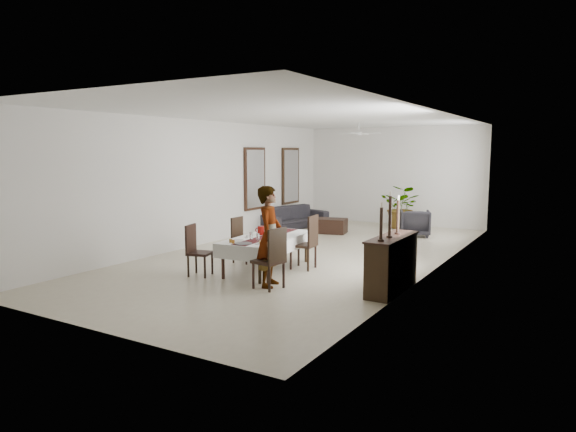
% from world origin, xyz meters
% --- Properties ---
extents(floor, '(6.00, 12.00, 0.00)m').
position_xyz_m(floor, '(0.00, 0.00, 0.00)').
color(floor, beige).
rests_on(floor, ground).
extents(ceiling, '(6.00, 12.00, 0.02)m').
position_xyz_m(ceiling, '(0.00, 0.00, 3.20)').
color(ceiling, white).
rests_on(ceiling, wall_back).
extents(wall_back, '(6.00, 0.02, 3.20)m').
position_xyz_m(wall_back, '(0.00, 6.00, 1.60)').
color(wall_back, white).
rests_on(wall_back, floor).
extents(wall_front, '(6.00, 0.02, 3.20)m').
position_xyz_m(wall_front, '(0.00, -6.00, 1.60)').
color(wall_front, white).
rests_on(wall_front, floor).
extents(wall_left, '(0.02, 12.00, 3.20)m').
position_xyz_m(wall_left, '(-3.00, 0.00, 1.60)').
color(wall_left, white).
rests_on(wall_left, floor).
extents(wall_right, '(0.02, 12.00, 3.20)m').
position_xyz_m(wall_right, '(3.00, 0.00, 1.60)').
color(wall_right, white).
rests_on(wall_right, floor).
extents(dining_table_top, '(1.08, 2.24, 0.05)m').
position_xyz_m(dining_table_top, '(0.06, -1.80, 0.66)').
color(dining_table_top, black).
rests_on(dining_table_top, table_leg_fl).
extents(table_leg_fl, '(0.07, 0.07, 0.63)m').
position_xyz_m(table_leg_fl, '(-0.25, -2.86, 0.32)').
color(table_leg_fl, black).
rests_on(table_leg_fl, floor).
extents(table_leg_fr, '(0.07, 0.07, 0.63)m').
position_xyz_m(table_leg_fr, '(0.54, -2.79, 0.32)').
color(table_leg_fr, black).
rests_on(table_leg_fr, floor).
extents(table_leg_bl, '(0.07, 0.07, 0.63)m').
position_xyz_m(table_leg_bl, '(-0.42, -0.80, 0.32)').
color(table_leg_bl, black).
rests_on(table_leg_bl, floor).
extents(table_leg_br, '(0.07, 0.07, 0.63)m').
position_xyz_m(table_leg_br, '(0.38, -0.73, 0.32)').
color(table_leg_br, black).
rests_on(table_leg_br, floor).
extents(tablecloth_top, '(1.25, 2.42, 0.01)m').
position_xyz_m(tablecloth_top, '(0.06, -1.80, 0.68)').
color(tablecloth_top, silver).
rests_on(tablecloth_top, dining_table_top).
extents(tablecloth_drape_left, '(0.19, 2.33, 0.27)m').
position_xyz_m(tablecloth_drape_left, '(-0.47, -1.84, 0.55)').
color(tablecloth_drape_left, white).
rests_on(tablecloth_drape_left, dining_table_top).
extents(tablecloth_drape_right, '(0.19, 2.33, 0.27)m').
position_xyz_m(tablecloth_drape_right, '(0.59, -1.75, 0.55)').
color(tablecloth_drape_right, white).
rests_on(tablecloth_drape_right, dining_table_top).
extents(tablecloth_drape_near, '(1.07, 0.09, 0.27)m').
position_xyz_m(tablecloth_drape_near, '(0.15, -2.96, 0.55)').
color(tablecloth_drape_near, silver).
rests_on(tablecloth_drape_near, dining_table_top).
extents(tablecloth_drape_far, '(1.07, 0.09, 0.27)m').
position_xyz_m(tablecloth_drape_far, '(-0.03, -0.63, 0.55)').
color(tablecloth_drape_far, silver).
rests_on(tablecloth_drape_far, dining_table_top).
extents(table_runner, '(0.50, 2.29, 0.00)m').
position_xyz_m(table_runner, '(0.06, -1.80, 0.69)').
color(table_runner, '#53171A').
rests_on(table_runner, tablecloth_top).
extents(red_pitcher, '(0.15, 0.15, 0.18)m').
position_xyz_m(red_pitcher, '(-0.17, -1.68, 0.78)').
color(red_pitcher, maroon).
rests_on(red_pitcher, tablecloth_top).
extents(pitcher_handle, '(0.11, 0.03, 0.11)m').
position_xyz_m(pitcher_handle, '(-0.25, -1.68, 0.78)').
color(pitcher_handle, maroon).
rests_on(pitcher_handle, red_pitcher).
extents(wine_glass_near, '(0.06, 0.06, 0.15)m').
position_xyz_m(wine_glass_near, '(0.22, -2.37, 0.77)').
color(wine_glass_near, white).
rests_on(wine_glass_near, tablecloth_top).
extents(wine_glass_mid, '(0.06, 0.06, 0.15)m').
position_xyz_m(wine_glass_mid, '(0.01, -2.30, 0.77)').
color(wine_glass_mid, white).
rests_on(wine_glass_mid, tablecloth_top).
extents(wine_glass_far, '(0.06, 0.06, 0.15)m').
position_xyz_m(wine_glass_far, '(0.10, -1.75, 0.77)').
color(wine_glass_far, white).
rests_on(wine_glass_far, tablecloth_top).
extents(teacup_right, '(0.08, 0.08, 0.05)m').
position_xyz_m(teacup_right, '(0.38, -2.32, 0.72)').
color(teacup_right, white).
rests_on(teacup_right, saucer_right).
extents(saucer_right, '(0.14, 0.14, 0.01)m').
position_xyz_m(saucer_right, '(0.38, -2.32, 0.70)').
color(saucer_right, silver).
rests_on(saucer_right, tablecloth_top).
extents(teacup_left, '(0.08, 0.08, 0.05)m').
position_xyz_m(teacup_left, '(-0.18, -2.13, 0.72)').
color(teacup_left, silver).
rests_on(teacup_left, saucer_left).
extents(saucer_left, '(0.14, 0.14, 0.01)m').
position_xyz_m(saucer_left, '(-0.18, -2.13, 0.70)').
color(saucer_left, silver).
rests_on(saucer_left, tablecloth_top).
extents(plate_near_right, '(0.22, 0.22, 0.01)m').
position_xyz_m(plate_near_right, '(0.42, -2.59, 0.70)').
color(plate_near_right, white).
rests_on(plate_near_right, tablecloth_top).
extents(bread_near_right, '(0.08, 0.08, 0.08)m').
position_xyz_m(bread_near_right, '(0.42, -2.59, 0.72)').
color(bread_near_right, tan).
rests_on(bread_near_right, plate_near_right).
extents(plate_near_left, '(0.22, 0.22, 0.01)m').
position_xyz_m(plate_near_left, '(-0.16, -2.50, 0.70)').
color(plate_near_left, white).
rests_on(plate_near_left, tablecloth_top).
extents(plate_far_left, '(0.22, 0.22, 0.01)m').
position_xyz_m(plate_far_left, '(-0.27, -1.32, 0.70)').
color(plate_far_left, white).
rests_on(plate_far_left, tablecloth_top).
extents(serving_tray, '(0.33, 0.33, 0.02)m').
position_xyz_m(serving_tray, '(0.14, -2.74, 0.70)').
color(serving_tray, '#444449').
rests_on(serving_tray, tablecloth_top).
extents(jam_jar_a, '(0.06, 0.06, 0.07)m').
position_xyz_m(jam_jar_a, '(-0.06, -2.79, 0.72)').
color(jam_jar_a, '#995516').
rests_on(jam_jar_a, tablecloth_top).
extents(jam_jar_b, '(0.06, 0.06, 0.07)m').
position_xyz_m(jam_jar_b, '(-0.15, -2.74, 0.72)').
color(jam_jar_b, '#905E14').
rests_on(jam_jar_b, tablecloth_top).
extents(fruit_basket, '(0.27, 0.27, 0.09)m').
position_xyz_m(fruit_basket, '(0.09, -1.57, 0.74)').
color(fruit_basket, brown).
rests_on(fruit_basket, tablecloth_top).
extents(fruit_red, '(0.08, 0.08, 0.08)m').
position_xyz_m(fruit_red, '(0.12, -1.55, 0.80)').
color(fruit_red, '#A12C10').
rests_on(fruit_red, fruit_basket).
extents(fruit_green, '(0.07, 0.07, 0.07)m').
position_xyz_m(fruit_green, '(0.05, -1.54, 0.80)').
color(fruit_green, olive).
rests_on(fruit_green, fruit_basket).
extents(chair_right_near_seat, '(0.53, 0.53, 0.05)m').
position_xyz_m(chair_right_near_seat, '(0.85, -2.99, 0.48)').
color(chair_right_near_seat, black).
rests_on(chair_right_near_seat, chair_right_near_leg_fl).
extents(chair_right_near_leg_fl, '(0.05, 0.05, 0.46)m').
position_xyz_m(chair_right_near_leg_fl, '(1.01, -3.20, 0.23)').
color(chair_right_near_leg_fl, black).
rests_on(chair_right_near_leg_fl, floor).
extents(chair_right_near_leg_fr, '(0.05, 0.05, 0.46)m').
position_xyz_m(chair_right_near_leg_fr, '(1.07, -2.83, 0.23)').
color(chair_right_near_leg_fr, black).
rests_on(chair_right_near_leg_fr, floor).
extents(chair_right_near_leg_bl, '(0.05, 0.05, 0.46)m').
position_xyz_m(chair_right_near_leg_bl, '(0.64, -3.14, 0.23)').
color(chair_right_near_leg_bl, black).
rests_on(chair_right_near_leg_bl, floor).
extents(chair_right_near_leg_br, '(0.05, 0.05, 0.46)m').
position_xyz_m(chair_right_near_leg_br, '(0.70, -2.77, 0.23)').
color(chair_right_near_leg_br, black).
rests_on(chair_right_near_leg_br, floor).
extents(chair_right_near_back, '(0.11, 0.46, 0.59)m').
position_xyz_m(chair_right_near_back, '(1.06, -3.02, 0.80)').
color(chair_right_near_back, black).
rests_on(chair_right_near_back, chair_right_near_seat).
extents(chair_right_far_seat, '(0.51, 0.51, 0.05)m').
position_xyz_m(chair_right_far_seat, '(0.64, -1.32, 0.49)').
color(chair_right_far_seat, black).
rests_on(chair_right_far_seat, chair_right_far_leg_fl).
extents(chair_right_far_leg_fl, '(0.05, 0.05, 0.47)m').
position_xyz_m(chair_right_far_leg_fl, '(0.84, -1.50, 0.23)').
color(chair_right_far_leg_fl, black).
rests_on(chair_right_far_leg_fl, floor).
extents(chair_right_far_leg_fr, '(0.05, 0.05, 0.47)m').
position_xyz_m(chair_right_far_leg_fr, '(0.81, -1.11, 0.23)').
color(chair_right_far_leg_fr, black).
rests_on(chair_right_far_leg_fr, floor).
extents(chair_right_far_leg_bl, '(0.05, 0.05, 0.47)m').
position_xyz_m(chair_right_far_leg_bl, '(0.46, -1.53, 0.23)').
color(chair_right_far_leg_bl, black).
rests_on(chair_right_far_leg_bl, floor).
extents(chair_right_far_leg_br, '(0.05, 0.05, 0.47)m').
position_xyz_m(chair_right_far_leg_br, '(0.43, -1.15, 0.23)').
color(chair_right_far_leg_br, black).
rests_on(chair_right_far_leg_br, floor).
extents(chair_right_far_back, '(0.08, 0.47, 0.60)m').
position_xyz_m(chair_right_far_back, '(0.85, -1.30, 0.81)').
color(chair_right_far_back, black).
rests_on(chair_right_far_back, chair_right_far_seat).
extents(chair_left_near_seat, '(0.52, 0.52, 0.05)m').
position_xyz_m(chair_left_near_seat, '(-0.79, -2.88, 0.44)').
color(chair_left_near_seat, black).
rests_on(chair_left_near_seat, chair_left_near_leg_fl).
extents(chair_left_near_leg_fl, '(0.05, 0.05, 0.42)m').
position_xyz_m(chair_left_near_leg_fl, '(-1.01, -2.76, 0.21)').
color(chair_left_near_leg_fl, black).
rests_on(chair_left_near_leg_fl, floor).
extents(chair_left_near_leg_fr, '(0.05, 0.05, 0.42)m').
position_xyz_m(chair_left_near_leg_fr, '(-0.91, -3.09, 0.21)').
color(chair_left_near_leg_fr, black).
rests_on(chair_left_near_leg_fr, floor).
extents(chair_left_near_leg_bl, '(0.05, 0.05, 0.42)m').
position_xyz_m(chair_left_near_leg_bl, '(-0.67, -2.67, 0.21)').
color(chair_left_near_leg_bl, black).
rests_on(chair_left_near_leg_bl, floor).
extents(chair_left_near_leg_br, '(0.05, 0.05, 0.42)m').
position_xyz_m(chair_left_near_leg_br, '(-0.58, -3.00, 0.21)').
color(chair_left_near_leg_br, black).
rests_on(chair_left_near_leg_br, floor).
extents(chair_left_near_back, '(0.15, 0.42, 0.54)m').
position_xyz_m(chair_left_near_back, '(-0.98, -2.93, 0.73)').
color(chair_left_near_back, black).
rests_on(chair_left_near_back, chair_left_near_seat).
extents(chair_left_far_seat, '(0.42, 0.42, 0.05)m').
position_xyz_m(chair_left_far_seat, '(-0.76, -1.45, 0.44)').
color(chair_left_far_seat, black).
rests_on(chair_left_far_seat, chair_left_far_leg_fl).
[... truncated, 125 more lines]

